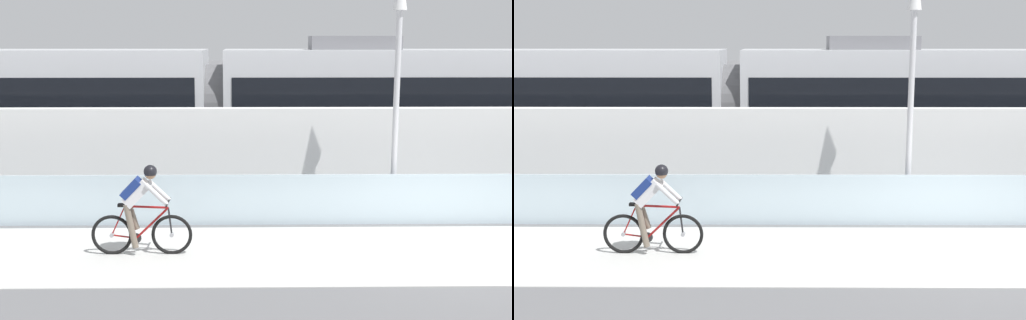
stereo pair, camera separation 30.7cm
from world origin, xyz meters
TOP-DOWN VIEW (x-y plane):
  - ground_plane at (0.00, 0.00)m, footprint 200.00×200.00m
  - bike_path_deck at (0.00, 0.00)m, footprint 32.00×3.20m
  - glass_parapet at (0.00, 1.85)m, footprint 32.00×0.05m
  - concrete_barrier_wall at (0.00, 3.65)m, footprint 32.00×0.36m
  - tram_rail_near at (0.00, 6.13)m, footprint 32.00×0.08m
  - tram_rail_far at (0.00, 7.57)m, footprint 32.00×0.08m
  - tram at (-4.65, 6.85)m, footprint 22.56×2.54m
  - cyclist_on_bike at (-5.64, -0.00)m, footprint 1.77×0.58m
  - lamp_post_antenna at (-0.74, 2.15)m, footprint 0.28×0.28m

SIDE VIEW (x-z plane):
  - ground_plane at x=0.00m, z-range 0.00..0.00m
  - tram_rail_near at x=0.00m, z-range 0.00..0.01m
  - tram_rail_far at x=0.00m, z-range 0.00..0.01m
  - bike_path_deck at x=0.00m, z-range 0.00..0.01m
  - glass_parapet at x=0.00m, z-range 0.00..1.04m
  - cyclist_on_bike at x=-5.64m, z-range -0.01..1.60m
  - concrete_barrier_wall at x=0.00m, z-range 0.00..2.20m
  - tram at x=-4.65m, z-range -0.01..3.80m
  - lamp_post_antenna at x=-0.74m, z-range 0.69..5.89m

